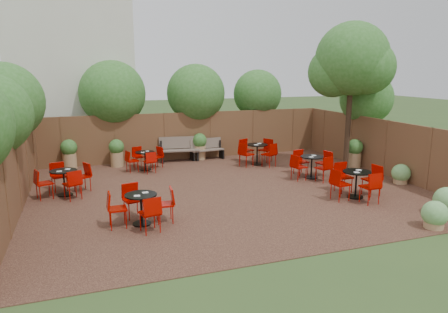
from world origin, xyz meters
name	(u,v)px	position (x,y,z in m)	size (l,w,h in m)	color
ground	(229,190)	(0.00, 0.00, 0.00)	(80.00, 80.00, 0.00)	#354F23
courtyard_paving	(229,190)	(0.00, 0.00, 0.01)	(12.00, 10.00, 0.02)	#311B14
fence_back	(189,136)	(0.00, 5.00, 1.00)	(12.00, 0.08, 2.00)	brown
fence_left	(17,176)	(-6.00, 0.00, 1.00)	(0.08, 10.00, 2.00)	brown
fence_right	(385,148)	(6.00, 0.00, 1.00)	(0.08, 10.00, 2.00)	brown
neighbour_building	(72,64)	(-4.50, 8.00, 4.00)	(5.00, 4.00, 8.00)	beige
overhang_foliage	(142,99)	(-2.17, 3.18, 2.72)	(15.52, 10.69, 2.68)	#2D6320
courtyard_tree	(352,64)	(5.16, 1.12, 3.98)	(2.80, 2.70, 5.46)	black
park_bench_left	(179,149)	(-0.51, 4.63, 0.54)	(1.69, 0.75, 1.01)	brown
park_bench_right	(207,149)	(0.67, 4.62, 0.47)	(1.47, 0.65, 0.88)	brown
bistro_tables	(223,172)	(0.02, 0.57, 0.47)	(9.86, 7.15, 0.95)	black
planters	(185,150)	(-0.47, 3.79, 0.62)	(11.07, 4.05, 1.14)	#9E794F
low_shrubs	(428,196)	(4.61, -3.42, 0.36)	(2.73, 4.08, 0.75)	#9E794F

